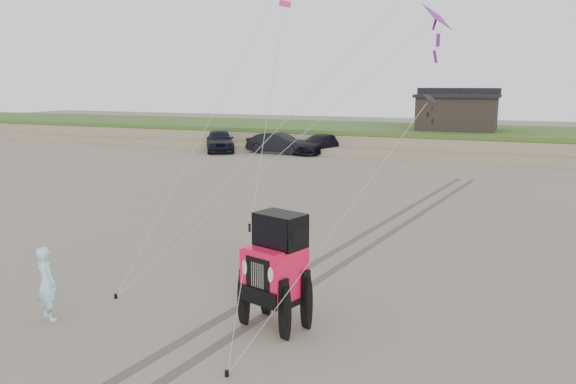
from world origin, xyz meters
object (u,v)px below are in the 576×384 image
truck_a (220,140)px  truck_b (278,143)px  man (47,283)px  cabin (458,111)px  jeep (275,283)px  truck_c (319,144)px

truck_a → truck_b: truck_a is taller
truck_a → man: 32.96m
cabin → man: 38.62m
truck_a → jeep: size_ratio=0.94×
truck_c → cabin: bearing=49.2°
jeep → truck_c: bearing=125.1°
cabin → truck_c: size_ratio=1.27×
cabin → truck_b: 14.78m
truck_b → truck_c: 3.22m
truck_b → jeep: bearing=-152.3°
man → cabin: bearing=-79.7°
truck_a → jeep: (17.51, -28.88, 0.14)m
truck_a → cabin: bearing=-7.7°
cabin → truck_a: 19.37m
cabin → man: cabin is taller
man → jeep: bearing=-144.1°
truck_a → man: (12.46, -30.51, -0.02)m
cabin → jeep: bearing=-90.2°
jeep → man: jeep is taller
truck_c → jeep: (9.61, -30.62, 0.31)m
truck_a → truck_c: (7.90, 1.74, -0.17)m
truck_c → jeep: size_ratio=0.90×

